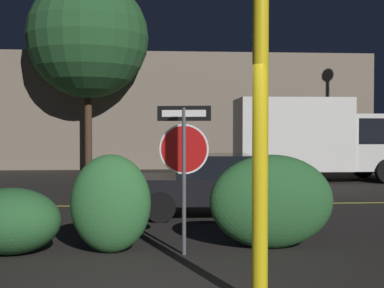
# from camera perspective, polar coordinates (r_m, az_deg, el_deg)

# --- Properties ---
(road_center_stripe) EXTENTS (34.74, 0.12, 0.01)m
(road_center_stripe) POSITION_cam_1_polar(r_m,az_deg,el_deg) (13.05, -4.87, -6.51)
(road_center_stripe) COLOR gold
(road_center_stripe) RESTS_ON ground_plane
(stop_sign) EXTENTS (0.78, 0.22, 2.18)m
(stop_sign) POSITION_cam_1_polar(r_m,az_deg,el_deg) (7.79, -0.86, -0.65)
(stop_sign) COLOR #4C4C51
(stop_sign) RESTS_ON ground_plane
(yellow_pole_right) EXTENTS (0.17, 0.17, 3.37)m
(yellow_pole_right) POSITION_cam_1_polar(r_m,az_deg,el_deg) (5.52, 7.29, -0.03)
(yellow_pole_right) COLOR yellow
(yellow_pole_right) RESTS_ON ground_plane
(hedge_bush_1) EXTENTS (1.47, 1.12, 0.98)m
(hedge_bush_1) POSITION_cam_1_polar(r_m,az_deg,el_deg) (8.37, -18.79, -7.79)
(hedge_bush_1) COLOR #285B2D
(hedge_bush_1) RESTS_ON ground_plane
(hedge_bush_2) EXTENTS (1.19, 0.75, 1.47)m
(hedge_bush_2) POSITION_cam_1_polar(r_m,az_deg,el_deg) (8.08, -8.66, -6.30)
(hedge_bush_2) COLOR #2D6633
(hedge_bush_2) RESTS_ON ground_plane
(hedge_bush_3) EXTENTS (1.93, 0.82, 1.45)m
(hedge_bush_3) POSITION_cam_1_polar(r_m,az_deg,el_deg) (8.37, 8.50, -6.09)
(hedge_bush_3) COLOR #285B2D
(hedge_bush_3) RESTS_ON ground_plane
(passing_car_2) EXTENTS (4.06, 2.03, 1.30)m
(passing_car_2) POSITION_cam_1_polar(r_m,az_deg,el_deg) (11.50, 2.64, -4.30)
(passing_car_2) COLOR black
(passing_car_2) RESTS_ON ground_plane
(delivery_truck) EXTENTS (6.24, 2.62, 2.92)m
(delivery_truck) POSITION_cam_1_polar(r_m,az_deg,el_deg) (19.63, 13.94, 0.76)
(delivery_truck) COLOR silver
(delivery_truck) RESTS_ON ground_plane
(tree_0) EXTENTS (5.23, 5.23, 8.41)m
(tree_0) POSITION_cam_1_polar(r_m,az_deg,el_deg) (23.92, -11.05, 11.04)
(tree_0) COLOR #422D1E
(tree_0) RESTS_ON ground_plane
(building_backdrop) EXTENTS (26.05, 4.44, 5.39)m
(building_backdrop) POSITION_cam_1_polar(r_m,az_deg,el_deg) (26.77, -9.93, 3.40)
(building_backdrop) COLOR #7A6B5B
(building_backdrop) RESTS_ON ground_plane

